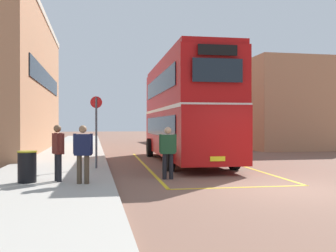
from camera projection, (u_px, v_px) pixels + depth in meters
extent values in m
plane|color=brown|center=(174.00, 152.00, 24.77)|extent=(135.60, 135.60, 0.00)
cube|color=#A39E93|center=(72.00, 150.00, 25.89)|extent=(4.00, 57.60, 0.14)
cube|color=#AD7A56|center=(3.00, 86.00, 24.60)|extent=(5.32, 18.24, 8.44)
cube|color=#19232D|center=(47.00, 80.00, 25.11)|extent=(0.06, 13.86, 1.10)
cube|color=#BCB29E|center=(3.00, 17.00, 24.58)|extent=(5.44, 18.36, 0.36)
cube|color=#AD7A56|center=(258.00, 108.00, 33.24)|extent=(6.72, 16.85, 6.33)
cube|color=#19232D|center=(221.00, 104.00, 32.59)|extent=(0.06, 12.81, 1.10)
cylinder|color=black|center=(150.00, 147.00, 21.28)|extent=(0.31, 1.01, 1.00)
cylinder|color=black|center=(195.00, 147.00, 21.69)|extent=(0.31, 1.01, 1.00)
cylinder|color=black|center=(170.00, 158.00, 14.75)|extent=(0.31, 1.01, 1.00)
cylinder|color=black|center=(234.00, 157.00, 15.17)|extent=(0.31, 1.01, 1.00)
cube|color=#A80F0F|center=(185.00, 132.00, 18.22)|extent=(2.77, 10.73, 2.10)
cube|color=#A80F0F|center=(185.00, 88.00, 18.21)|extent=(2.77, 10.51, 2.10)
cube|color=#A80F0F|center=(185.00, 63.00, 18.20)|extent=(2.66, 10.40, 0.20)
cube|color=white|center=(185.00, 110.00, 18.21)|extent=(2.80, 10.62, 0.14)
cube|color=#19232D|center=(158.00, 126.00, 18.01)|extent=(0.27, 8.74, 0.84)
cube|color=#19232D|center=(158.00, 85.00, 18.00)|extent=(0.27, 8.74, 0.84)
cube|color=#19232D|center=(211.00, 126.00, 18.42)|extent=(0.27, 8.74, 0.84)
cube|color=#19232D|center=(211.00, 86.00, 18.41)|extent=(0.27, 8.74, 0.84)
cube|color=#19232D|center=(218.00, 70.00, 12.93)|extent=(1.74, 0.09, 0.80)
cube|color=black|center=(218.00, 50.00, 12.92)|extent=(1.37, 0.08, 0.36)
cube|color=#19232D|center=(167.00, 124.00, 23.50)|extent=(1.99, 0.09, 1.00)
cube|color=yellow|center=(218.00, 159.00, 12.94)|extent=(0.52, 0.04, 0.16)
cylinder|color=black|center=(161.00, 137.00, 39.14)|extent=(0.29, 0.93, 0.92)
cylinder|color=black|center=(183.00, 137.00, 39.66)|extent=(0.29, 0.93, 0.92)
cylinder|color=black|center=(174.00, 139.00, 33.61)|extent=(0.29, 0.93, 0.92)
cylinder|color=black|center=(200.00, 139.00, 34.13)|extent=(0.29, 0.93, 0.92)
cube|color=#B71414|center=(179.00, 126.00, 36.63)|extent=(2.58, 9.50, 2.60)
cube|color=silver|center=(179.00, 112.00, 36.62)|extent=(2.43, 9.12, 0.12)
cube|color=#19232D|center=(167.00, 122.00, 36.37)|extent=(0.25, 7.55, 0.96)
cube|color=#19232D|center=(191.00, 122.00, 36.88)|extent=(0.25, 7.55, 0.96)
cube|color=#19232D|center=(168.00, 123.00, 41.25)|extent=(1.85, 0.09, 1.10)
cylinder|color=black|center=(171.00, 166.00, 12.58)|extent=(0.14, 0.14, 0.83)
cylinder|color=black|center=(165.00, 167.00, 12.57)|extent=(0.14, 0.14, 0.83)
cube|color=#1E4728|center=(168.00, 144.00, 12.57)|extent=(0.50, 0.27, 0.62)
cylinder|color=#1E4728|center=(175.00, 143.00, 12.59)|extent=(0.09, 0.09, 0.59)
cylinder|color=#1E4728|center=(160.00, 143.00, 12.55)|extent=(0.09, 0.09, 0.59)
sphere|color=tan|center=(168.00, 130.00, 12.55)|extent=(0.22, 0.22, 0.22)
cylinder|color=black|center=(59.00, 168.00, 11.07)|extent=(0.14, 0.14, 0.79)
cylinder|color=black|center=(57.00, 167.00, 11.24)|extent=(0.14, 0.14, 0.79)
cube|color=#591E19|center=(58.00, 144.00, 11.15)|extent=(0.38, 0.51, 0.60)
cylinder|color=#591E19|center=(61.00, 143.00, 10.96)|extent=(0.09, 0.09, 0.57)
cylinder|color=#591E19|center=(56.00, 142.00, 11.35)|extent=(0.09, 0.09, 0.57)
sphere|color=brown|center=(57.00, 129.00, 11.14)|extent=(0.22, 0.22, 0.22)
cylinder|color=#473828|center=(87.00, 170.00, 10.70)|extent=(0.14, 0.14, 0.79)
cylinder|color=#473828|center=(79.00, 170.00, 10.70)|extent=(0.14, 0.14, 0.79)
cube|color=#141938|center=(83.00, 145.00, 10.70)|extent=(0.49, 0.31, 0.59)
cylinder|color=#141938|center=(91.00, 144.00, 10.69)|extent=(0.09, 0.09, 0.56)
cylinder|color=#141938|center=(75.00, 144.00, 10.70)|extent=(0.09, 0.09, 0.56)
sphere|color=#8C6647|center=(83.00, 129.00, 10.67)|extent=(0.21, 0.21, 0.21)
cylinder|color=black|center=(27.00, 167.00, 10.94)|extent=(0.51, 0.51, 0.86)
cylinder|color=olive|center=(27.00, 152.00, 10.94)|extent=(0.54, 0.54, 0.04)
cylinder|color=#4C4C51|center=(96.00, 133.00, 14.50)|extent=(0.08, 0.08, 2.65)
cylinder|color=red|center=(96.00, 102.00, 14.49)|extent=(0.44, 0.03, 0.44)
cube|color=gold|center=(145.00, 165.00, 16.85)|extent=(0.46, 12.66, 0.01)
cube|color=gold|center=(234.00, 163.00, 17.51)|extent=(0.46, 12.66, 0.01)
cube|color=gold|center=(240.00, 187.00, 10.93)|extent=(4.21, 0.23, 0.01)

